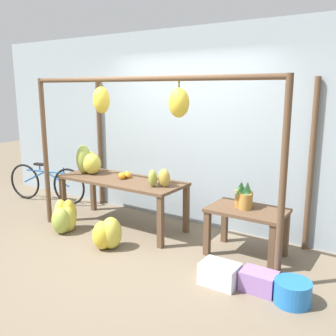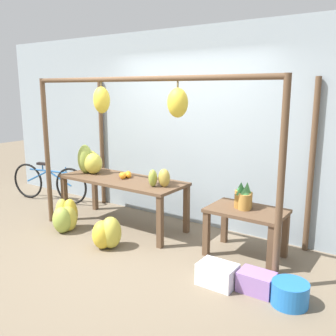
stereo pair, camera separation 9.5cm
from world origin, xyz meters
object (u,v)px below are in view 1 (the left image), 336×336
object	(u,v)px
banana_pile_ground_right	(108,234)
fruit_crate_purple	(259,281)
orange_pile	(124,175)
blue_bucket	(293,292)
papaya_pile	(160,178)
banana_pile_ground_left	(65,217)
parked_bicycle	(46,183)
fruit_crate_white	(220,274)
banana_pile_on_table	(87,161)
pineapple_cluster	(243,197)

from	to	relation	value
banana_pile_ground_right	fruit_crate_purple	xyz separation A→B (m)	(1.93, 0.07, -0.09)
banana_pile_ground_right	fruit_crate_purple	size ratio (longest dim) A/B	1.34
orange_pile	blue_bucket	world-z (taller)	orange_pile
papaya_pile	orange_pile	bearing A→B (deg)	170.94
banana_pile_ground_left	banana_pile_ground_right	bearing A→B (deg)	-6.46
banana_pile_ground_right	papaya_pile	size ratio (longest dim) A/B	1.57
parked_bicycle	fruit_crate_white	bearing A→B (deg)	-13.49
orange_pile	banana_pile_ground_left	world-z (taller)	orange_pile
fruit_crate_white	blue_bucket	bearing A→B (deg)	4.63
banana_pile_on_table	fruit_crate_purple	xyz separation A→B (m)	(2.95, -0.63, -0.79)
banana_pile_ground_left	parked_bicycle	size ratio (longest dim) A/B	0.29
banana_pile_on_table	fruit_crate_white	world-z (taller)	banana_pile_on_table
blue_bucket	fruit_crate_purple	distance (m)	0.34
fruit_crate_white	papaya_pile	size ratio (longest dim) A/B	1.30
orange_pile	parked_bicycle	size ratio (longest dim) A/B	0.15
pineapple_cluster	banana_pile_ground_left	size ratio (longest dim) A/B	0.68
banana_pile_ground_left	parked_bicycle	distance (m)	1.57
blue_bucket	parked_bicycle	world-z (taller)	parked_bicycle
banana_pile_ground_left	parked_bicycle	world-z (taller)	parked_bicycle
banana_pile_ground_left	fruit_crate_purple	xyz separation A→B (m)	(2.83, -0.03, -0.10)
parked_bicycle	papaya_pile	world-z (taller)	papaya_pile
fruit_crate_white	papaya_pile	xyz separation A→B (m)	(-1.20, 0.66, 0.71)
banana_pile_ground_right	fruit_crate_purple	world-z (taller)	banana_pile_ground_right
banana_pile_on_table	blue_bucket	world-z (taller)	banana_pile_on_table
orange_pile	papaya_pile	size ratio (longest dim) A/B	0.81
orange_pile	fruit_crate_white	size ratio (longest dim) A/B	0.62
banana_pile_ground_right	fruit_crate_purple	bearing A→B (deg)	2.06
papaya_pile	blue_bucket	bearing A→B (deg)	-17.46
banana_pile_on_table	fruit_crate_white	bearing A→B (deg)	-15.76
pineapple_cluster	papaya_pile	size ratio (longest dim) A/B	1.07
blue_bucket	papaya_pile	world-z (taller)	papaya_pile
pineapple_cluster	banana_pile_ground_right	world-z (taller)	pineapple_cluster
fruit_crate_white	fruit_crate_purple	xyz separation A→B (m)	(0.38, 0.10, -0.01)
papaya_pile	banana_pile_ground_left	bearing A→B (deg)	-157.06
banana_pile_ground_right	fruit_crate_purple	distance (m)	1.94
papaya_pile	pineapple_cluster	bearing A→B (deg)	9.11
fruit_crate_white	blue_bucket	xyz separation A→B (m)	(0.72, 0.06, -0.00)
banana_pile_ground_right	fruit_crate_white	distance (m)	1.56
orange_pile	parked_bicycle	world-z (taller)	orange_pile
banana_pile_ground_left	fruit_crate_white	bearing A→B (deg)	-3.05
banana_pile_on_table	fruit_crate_white	xyz separation A→B (m)	(2.57, -0.73, -0.78)
orange_pile	fruit_crate_purple	distance (m)	2.46
fruit_crate_white	banana_pile_ground_left	bearing A→B (deg)	176.95
blue_bucket	pineapple_cluster	bearing A→B (deg)	136.85
fruit_crate_white	parked_bicycle	distance (m)	3.92
banana_pile_ground_left	parked_bicycle	bearing A→B (deg)	149.95
banana_pile_on_table	banana_pile_ground_left	xyz separation A→B (m)	(0.12, -0.59, -0.69)
pineapple_cluster	fruit_crate_purple	distance (m)	1.07
banana_pile_ground_right	blue_bucket	size ratio (longest dim) A/B	1.35
blue_bucket	banana_pile_on_table	bearing A→B (deg)	168.53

